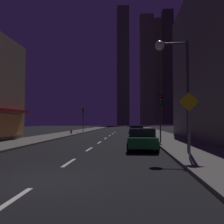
{
  "coord_description": "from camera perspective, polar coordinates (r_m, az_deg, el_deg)",
  "views": [
    {
      "loc": [
        2.84,
        -7.25,
        1.9
      ],
      "look_at": [
        0.0,
        28.06,
        3.43
      ],
      "focal_mm": 36.58,
      "sensor_mm": 36.0,
      "label": 1
    }
  ],
  "objects": [
    {
      "name": "skyscraper_distant_short",
      "position": [
        168.32,
        10.8,
        9.87
      ],
      "size": [
        8.47,
        7.42,
        75.55
      ],
      "primitive_type": "cube",
      "color": "#605B48",
      "rests_on": "ground"
    },
    {
      "name": "traffic_light_far_left",
      "position": [
        40.58,
        -7.27,
        -0.63
      ],
      "size": [
        0.32,
        0.48,
        4.2
      ],
      "color": "#2D2D2D",
      "rests_on": "sidewalk_left"
    },
    {
      "name": "skyscraper_distant_tall",
      "position": [
        125.69,
        2.83,
        11.36
      ],
      "size": [
        6.55,
        7.1,
        63.9
      ],
      "primitive_type": "cube",
      "color": "brown",
      "rests_on": "ground"
    },
    {
      "name": "traffic_light_near_right",
      "position": [
        20.61,
        12.01,
        1.18
      ],
      "size": [
        0.32,
        0.48,
        4.2
      ],
      "color": "#2D2D2D",
      "rests_on": "sidewalk_right"
    },
    {
      "name": "fire_hydrant_far_left",
      "position": [
        34.41,
        -10.16,
        -4.84
      ],
      "size": [
        0.42,
        0.3,
        0.65
      ],
      "color": "red",
      "rests_on": "sidewalk_left"
    },
    {
      "name": "skyscraper_distant_mid",
      "position": [
        140.76,
        8.69,
        10.27
      ],
      "size": [
        8.09,
        8.33,
        65.81
      ],
      "primitive_type": "cube",
      "color": "#625D49",
      "rests_on": "ground"
    },
    {
      "name": "skyscraper_distant_slender",
      "position": [
        162.73,
        13.83,
        10.86
      ],
      "size": [
        7.47,
        5.69,
        78.49
      ],
      "primitive_type": "cube",
      "color": "#3D3A2E",
      "rests_on": "ground"
    },
    {
      "name": "lane_marking_center",
      "position": [
        23.7,
        -2.32,
        -7.05
      ],
      "size": [
        0.16,
        38.6,
        0.01
      ],
      "color": "silver",
      "rests_on": "ground"
    },
    {
      "name": "car_parked_far",
      "position": [
        29.25,
        6.11,
        -4.73
      ],
      "size": [
        1.98,
        4.24,
        1.45
      ],
      "color": "black",
      "rests_on": "ground"
    },
    {
      "name": "sidewalk_left",
      "position": [
        40.51,
        -9.5,
        -5.02
      ],
      "size": [
        4.0,
        76.0,
        0.15
      ],
      "primitive_type": "cube",
      "color": "#605E59",
      "rests_on": "ground"
    },
    {
      "name": "ground_plane",
      "position": [
        39.4,
        0.46,
        -5.31
      ],
      "size": [
        78.0,
        136.0,
        0.1
      ],
      "primitive_type": "cube",
      "color": "black"
    },
    {
      "name": "pedestrian_crossing_sign",
      "position": [
        11.3,
        18.75,
        -1.74
      ],
      "size": [
        0.91,
        0.08,
        3.15
      ],
      "color": "slate",
      "rests_on": "sidewalk_right"
    },
    {
      "name": "street_lamp_right",
      "position": [
        14.18,
        15.06,
        10.53
      ],
      "size": [
        1.96,
        0.56,
        6.58
      ],
      "color": "#38383D",
      "rests_on": "sidewalk_right"
    },
    {
      "name": "sidewalk_right",
      "position": [
        39.51,
        10.68,
        -5.08
      ],
      "size": [
        4.0,
        76.0,
        0.15
      ],
      "primitive_type": "cube",
      "color": "#605E59",
      "rests_on": "ground"
    },
    {
      "name": "car_parked_near",
      "position": [
        15.63,
        7.43,
        -6.7
      ],
      "size": [
        1.98,
        4.24,
        1.45
      ],
      "color": "#1E722D",
      "rests_on": "ground"
    }
  ]
}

